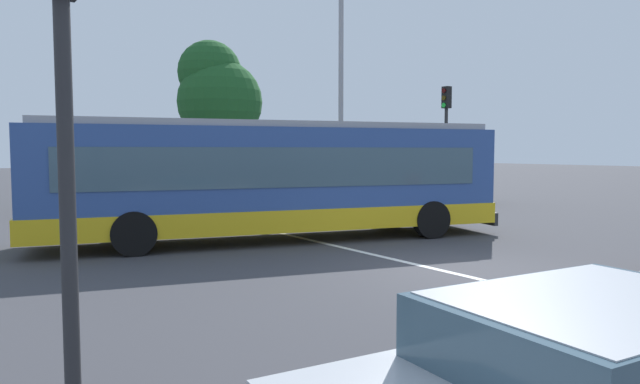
# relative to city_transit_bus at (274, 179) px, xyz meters

# --- Properties ---
(ground_plane) EXTENTS (160.00, 160.00, 0.00)m
(ground_plane) POSITION_rel_city_transit_bus_xyz_m (1.07, -5.46, -1.59)
(ground_plane) COLOR #3D3D42
(city_transit_bus) EXTENTS (12.30, 5.42, 3.06)m
(city_transit_bus) POSITION_rel_city_transit_bus_xyz_m (0.00, 0.00, 0.00)
(city_transit_bus) COLOR black
(city_transit_bus) RESTS_ON ground_plane
(foreground_sedan) EXTENTS (4.64, 2.19, 1.35)m
(foreground_sedan) POSITION_rel_city_transit_bus_xyz_m (-3.74, -10.99, -0.82)
(foreground_sedan) COLOR black
(foreground_sedan) RESTS_ON ground_plane
(parked_car_red) EXTENTS (2.10, 4.61, 1.35)m
(parked_car_red) POSITION_rel_city_transit_bus_xyz_m (-2.41, 9.63, -0.82)
(parked_car_red) COLOR black
(parked_car_red) RESTS_ON ground_plane
(parked_car_teal) EXTENTS (2.08, 4.60, 1.35)m
(parked_car_teal) POSITION_rel_city_transit_bus_xyz_m (0.24, 9.87, -0.82)
(parked_car_teal) COLOR black
(parked_car_teal) RESTS_ON ground_plane
(parked_car_champagne) EXTENTS (1.93, 4.53, 1.35)m
(parked_car_champagne) POSITION_rel_city_transit_bus_xyz_m (3.07, 9.80, -0.82)
(parked_car_champagne) COLOR black
(parked_car_champagne) RESTS_ON ground_plane
(traffic_light_near_corner) EXTENTS (0.33, 0.32, 4.54)m
(traffic_light_near_corner) POSITION_rel_city_transit_bus_xyz_m (-6.46, -7.68, 1.47)
(traffic_light_near_corner) COLOR #28282B
(traffic_light_near_corner) RESTS_ON ground_plane
(traffic_light_far_corner) EXTENTS (0.33, 0.32, 4.99)m
(traffic_light_far_corner) POSITION_rel_city_transit_bus_xyz_m (10.56, 4.01, 1.75)
(traffic_light_far_corner) COLOR #28282B
(traffic_light_far_corner) RESTS_ON ground_plane
(bus_stop_shelter) EXTENTS (4.22, 1.54, 3.25)m
(bus_stop_shelter) POSITION_rel_city_transit_bus_xyz_m (11.73, 4.99, 0.83)
(bus_stop_shelter) COLOR #28282B
(bus_stop_shelter) RESTS_ON ground_plane
(twin_arm_street_lamp) EXTENTS (4.50, 0.32, 9.52)m
(twin_arm_street_lamp) POSITION_rel_city_transit_bus_xyz_m (6.62, 6.07, 4.23)
(twin_arm_street_lamp) COLOR #939399
(twin_arm_street_lamp) RESTS_ON ground_plane
(background_tree_right) EXTENTS (4.32, 4.32, 7.95)m
(background_tree_right) POSITION_rel_city_transit_bus_xyz_m (4.98, 14.54, 3.66)
(background_tree_right) COLOR brown
(background_tree_right) RESTS_ON ground_plane
(lane_center_line) EXTENTS (0.16, 24.00, 0.01)m
(lane_center_line) POSITION_rel_city_transit_bus_xyz_m (0.74, -3.46, -1.59)
(lane_center_line) COLOR silver
(lane_center_line) RESTS_ON ground_plane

